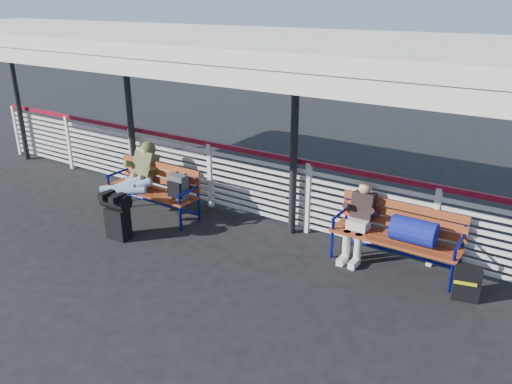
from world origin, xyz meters
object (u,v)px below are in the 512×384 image
Objects in this scene: luggage_stack at (117,214)px; bench_left at (160,185)px; companion_person at (359,220)px; traveler_man at (133,182)px; suitcase_side at (467,283)px; bench_right at (406,231)px.

bench_left reaches higher than luggage_stack.
luggage_stack is at bearing -156.02° from companion_person.
suitcase_side is at bearing 5.91° from traveler_man.
companion_person reaches higher than suitcase_side.
traveler_man is (-4.46, -0.86, 0.08)m from bench_right.
bench_right is at bearing 1.69° from companion_person.
bench_right is at bearing 147.52° from suitcase_side.
luggage_stack is at bearing 179.63° from suitcase_side.
suitcase_side is (5.37, 0.56, -0.46)m from traveler_man.
bench_right is 1.10× the size of traveler_man.
suitcase_side is (5.03, 1.24, -0.19)m from luggage_stack.
traveler_man reaches higher than suitcase_side.
luggage_stack is 1.05m from bench_left.
luggage_stack is 0.43× the size of bench_left.
suitcase_side is at bearing -10.00° from companion_person.
luggage_stack reaches higher than suitcase_side.
companion_person is (3.43, 1.52, 0.18)m from luggage_stack.
traveler_man is (-0.30, -0.35, 0.10)m from bench_left.
companion_person is at bearing 12.53° from traveler_man.
luggage_stack is 0.67× the size of companion_person.
suitcase_side is (1.60, -0.28, -0.37)m from companion_person.
suitcase_side is at bearing -18.23° from bench_right.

